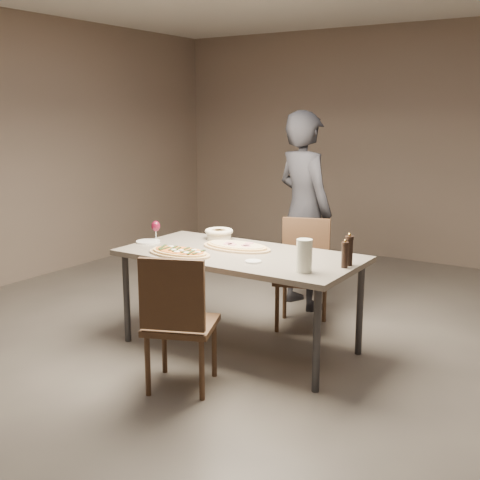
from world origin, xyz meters
The scene contains 14 objects.
room centered at (0.00, 0.00, 1.40)m, with size 7.00×7.00×7.00m.
dining_table centered at (0.00, 0.00, 0.69)m, with size 1.80×0.90×0.75m.
zucchini_pizza centered at (-0.35, -0.28, 0.77)m, with size 0.52×0.29×0.05m.
ham_pizza centered at (-0.11, 0.12, 0.77)m, with size 0.58×0.32×0.04m.
bread_basket centered at (-0.42, 0.34, 0.80)m, with size 0.23×0.23×0.08m.
oil_dish centered at (0.23, -0.19, 0.76)m, with size 0.11×0.11×0.01m.
pepper_mill_left centered at (0.83, 0.02, 0.84)m, with size 0.05×0.05×0.20m.
pepper_mill_right centered at (0.83, 0.09, 0.86)m, with size 0.06×0.06×0.23m.
carafe centered at (0.65, -0.23, 0.86)m, with size 0.11×0.11×0.22m.
wine_glass centered at (-0.83, 0.01, 0.86)m, with size 0.07×0.07×0.16m.
side_plate centered at (-0.83, -0.09, 0.76)m, with size 0.19×0.19×0.01m.
chair_near centered at (0.07, -0.84, 0.51)m, with size 0.57×0.57×0.92m.
chair_far centered at (0.16, 0.75, 0.51)m, with size 0.54×0.54×0.90m.
diner centered at (-0.07, 1.20, 0.90)m, with size 0.66×0.43×1.80m, color black.
Camera 1 is at (2.36, -3.69, 1.78)m, focal length 45.00 mm.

